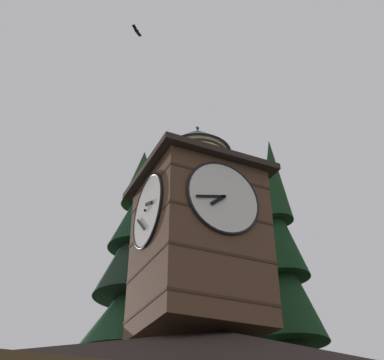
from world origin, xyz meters
TOP-DOWN VIEW (x-y plane):
  - clock_tower at (-0.35, -1.38)m, footprint 4.74×4.74m
  - pine_tree_behind at (0.31, -6.30)m, footprint 6.44×6.44m
  - pine_tree_aside at (-7.99, -6.76)m, footprint 6.05×6.05m
  - moon at (-20.23, -29.60)m, footprint 1.44×1.44m
  - flying_bird_high at (2.57, -1.81)m, footprint 0.64×0.60m

SIDE VIEW (x-z plane):
  - pine_tree_behind at x=0.31m, z-range -1.23..15.67m
  - pine_tree_aside at x=-7.99m, z-range -2.84..17.77m
  - clock_tower at x=-0.35m, z-range 5.70..14.63m
  - moon at x=-20.23m, z-range 15.66..17.10m
  - flying_bird_high at x=2.57m, z-range 20.25..20.36m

